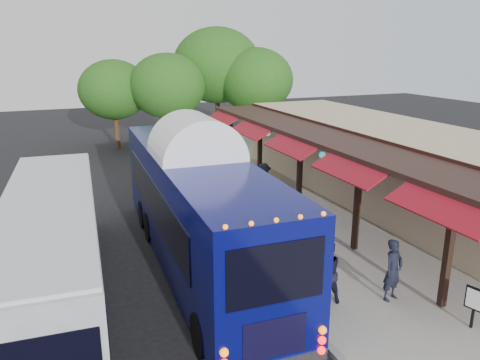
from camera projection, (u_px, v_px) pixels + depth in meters
name	position (u px, v px, depth m)	size (l,w,h in m)	color
ground	(255.00, 273.00, 14.97)	(90.00, 90.00, 0.00)	black
sidewalk	(323.00, 211.00, 20.31)	(10.00, 40.00, 0.15)	#9E9B93
curb	(215.00, 227.00, 18.53)	(0.20, 40.00, 0.16)	gray
station_shelter	(389.00, 165.00, 21.04)	(8.15, 20.00, 3.60)	tan
coach_bus	(197.00, 203.00, 15.06)	(3.05, 12.49, 3.97)	#070B5B
city_bus	(52.00, 245.00, 13.06)	(3.10, 11.33, 3.01)	#94969C
ped_a	(393.00, 270.00, 12.92)	(0.65, 0.43, 1.79)	black
ped_b	(326.00, 272.00, 12.76)	(0.89, 0.69, 1.82)	black
ped_c	(230.00, 168.00, 24.08)	(0.90, 0.37, 1.53)	black
ped_d	(264.00, 183.00, 21.13)	(1.16, 0.67, 1.79)	black
sign_board	(475.00, 301.00, 11.63)	(0.18, 0.49, 1.11)	black
tree_left	(167.00, 86.00, 31.45)	(5.13, 5.13, 6.56)	#382314
tree_mid	(217.00, 65.00, 34.65)	(6.53, 6.53, 8.36)	#382314
tree_right	(256.00, 80.00, 33.55)	(5.40, 5.40, 6.91)	#382314
tree_far	(114.00, 90.00, 31.98)	(4.79, 4.79, 6.13)	#382314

